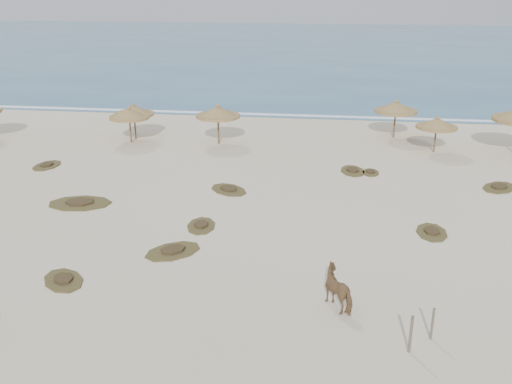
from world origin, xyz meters
TOP-DOWN VIEW (x-y plane):
  - ground at (0.00, 0.00)m, footprint 160.00×160.00m
  - ocean at (0.00, 75.00)m, footprint 200.00×100.00m
  - foam_line at (0.00, 26.00)m, footprint 70.00×0.60m
  - palapa_1 at (-8.82, 16.53)m, footprint 2.95×2.95m
  - palapa_2 at (-8.79, 17.42)m, footprint 3.28×3.28m
  - palapa_3 at (-2.91, 17.02)m, footprint 2.97×2.97m
  - palapa_4 at (8.83, 20.14)m, footprint 3.02×3.02m
  - palapa_5 at (11.05, 16.84)m, footprint 2.70×2.70m
  - horse at (5.06, -2.32)m, footprint 1.57×1.72m
  - fence_post_near at (7.10, -4.56)m, footprint 0.12×0.12m
  - fence_post_far at (7.83, -3.81)m, footprint 0.09×0.09m
  - scrub_1 at (-7.55, 5.39)m, footprint 3.34×2.38m
  - scrub_2 at (-1.04, 3.52)m, footprint 1.46×2.06m
  - scrub_3 at (-0.64, 8.24)m, footprint 2.68×2.61m
  - scrub_4 at (9.05, 4.18)m, footprint 1.38×2.06m
  - scrub_5 at (13.44, 10.47)m, footprint 2.58×2.68m
  - scrub_6 at (-12.00, 10.84)m, footprint 1.61×2.26m
  - scrub_7 at (5.85, 12.24)m, footprint 1.66×2.27m
  - scrub_9 at (-1.61, 0.90)m, footprint 2.80×2.72m
  - scrub_10 at (6.85, 12.08)m, footprint 1.01×1.49m
  - scrub_11 at (-4.94, -1.94)m, footprint 2.34×2.36m

SIDE VIEW (x-z plane):
  - ground at x=0.00m, z-range 0.00..0.00m
  - ocean at x=0.00m, z-range 0.00..0.01m
  - foam_line at x=0.00m, z-range 0.00..0.01m
  - scrub_5 at x=13.44m, z-range -0.03..0.13m
  - scrub_10 at x=6.85m, z-range -0.03..0.13m
  - scrub_2 at x=-1.04m, z-range -0.03..0.13m
  - scrub_3 at x=-0.64m, z-range -0.03..0.13m
  - scrub_4 at x=9.05m, z-range -0.03..0.13m
  - scrub_6 at x=-12.00m, z-range -0.03..0.13m
  - scrub_7 at x=5.85m, z-range -0.03..0.13m
  - scrub_11 at x=-4.94m, z-range -0.03..0.13m
  - scrub_9 at x=-1.61m, z-range -0.03..0.13m
  - scrub_1 at x=-7.55m, z-range -0.03..0.13m
  - fence_post_far at x=7.83m, z-range 0.00..1.09m
  - fence_post_near at x=7.10m, z-range 0.00..1.23m
  - horse at x=5.06m, z-range 0.00..1.36m
  - palapa_5 at x=11.05m, z-range 0.66..3.06m
  - palapa_1 at x=-8.82m, z-range 0.69..3.20m
  - palapa_2 at x=-8.79m, z-range 0.70..3.24m
  - palapa_4 at x=8.83m, z-range 0.75..3.48m
  - palapa_3 at x=-2.91m, z-range 0.76..3.50m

